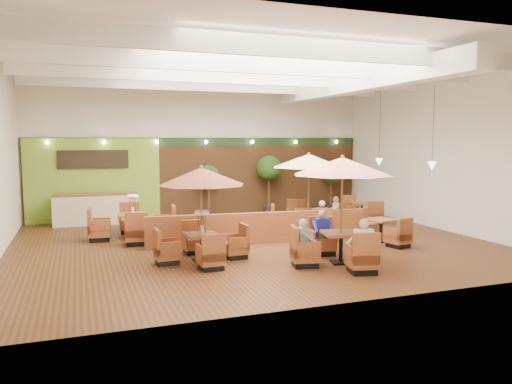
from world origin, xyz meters
name	(u,v)px	position (x,y,z in m)	size (l,w,h in m)	color
room	(247,125)	(0.25, 1.22, 3.63)	(14.04, 14.00, 5.52)	#381E0F
service_counter	(96,209)	(-4.40, 5.10, 0.58)	(3.00, 0.75, 1.18)	beige
booth_divider	(259,228)	(0.15, -0.17, 0.47)	(6.82, 0.18, 0.94)	brown
table_0	(201,196)	(-2.00, -1.76, 1.69)	(2.44, 2.44, 2.49)	brown
table_1	(340,186)	(1.22, -3.18, 1.98)	(2.69, 2.81, 2.76)	brown
table_2	(309,178)	(2.33, 0.91, 1.85)	(2.85, 2.85, 2.72)	brown
table_3	(133,225)	(-3.38, 1.85, 0.44)	(2.77, 2.77, 1.59)	brown
table_4	(381,231)	(3.81, -1.19, 0.34)	(0.96, 2.48, 0.89)	brown
table_5	(362,212)	(5.40, 2.49, 0.34)	(1.01, 2.50, 0.88)	brown
topiary_0	(209,179)	(0.00, 5.30, 1.58)	(0.91, 0.91, 2.12)	black
topiary_1	(269,171)	(2.60, 5.30, 1.85)	(1.07, 1.07, 2.49)	black
topiary_2	(331,175)	(5.54, 5.30, 1.59)	(0.92, 0.92, 2.13)	black
diner_0	(362,241)	(1.29, -4.19, 0.78)	(0.43, 0.35, 0.85)	white
diner_1	(323,228)	(1.29, -2.17, 0.75)	(0.41, 0.36, 0.76)	navy
diner_2	(305,237)	(0.27, -3.18, 0.74)	(0.36, 0.40, 0.75)	slate
diner_3	(322,215)	(2.33, -0.09, 0.74)	(0.42, 0.38, 0.76)	navy
diner_4	(334,210)	(3.32, 0.91, 0.74)	(0.39, 0.41, 0.74)	white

